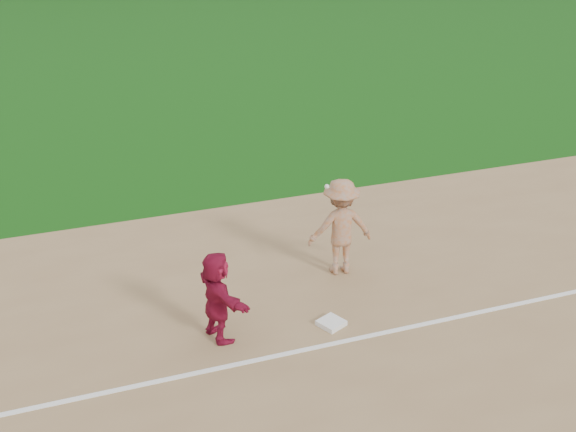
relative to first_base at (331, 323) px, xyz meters
name	(u,v)px	position (x,y,z in m)	size (l,w,h in m)	color
ground	(317,319)	(-0.14, 0.29, -0.06)	(160.00, 160.00, 0.00)	#124A0E
foul_line	(335,343)	(-0.14, -0.51, -0.04)	(60.00, 0.10, 0.01)	white
first_base	(331,323)	(0.00, 0.00, 0.00)	(0.39, 0.39, 0.09)	white
base_runner	(217,296)	(-1.88, 0.31, 0.74)	(1.46, 0.46, 1.57)	maroon
first_base_play	(341,227)	(0.87, 1.67, 0.91)	(1.30, 1.10, 2.15)	gray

